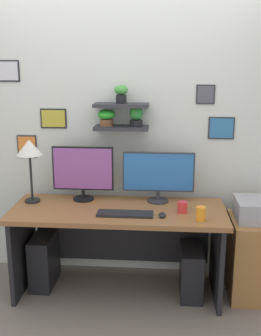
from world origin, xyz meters
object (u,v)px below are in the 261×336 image
(computer_tower_left, at_px, (44,260))
(computer_tower_right, at_px, (191,271))
(keyboard, at_px, (125,214))
(monitor_right, at_px, (158,175))
(printer, at_px, (259,210))
(water_cup, at_px, (201,214))
(desk, at_px, (119,229))
(desk_lamp, at_px, (29,151))
(drawer_cabinet, at_px, (256,257))
(monitor_left, at_px, (83,171))
(computer_mouse, at_px, (162,215))
(coffee_mug, at_px, (182,207))

(computer_tower_left, distance_m, computer_tower_right, 1.28)
(keyboard, bearing_deg, monitor_right, 54.42)
(keyboard, height_order, printer, printer)
(computer_tower_left, bearing_deg, keyboard, -15.81)
(water_cup, relative_size, computer_tower_right, 0.26)
(desk, bearing_deg, keyboard, -69.56)
(desk_lamp, height_order, drawer_cabinet, desk_lamp)
(monitor_right, relative_size, computer_tower_right, 1.45)
(monitor_left, distance_m, keyboard, 0.58)
(keyboard, relative_size, computer_mouse, 4.89)
(desk_lamp, xyz_separation_m, printer, (1.90, -0.06, -0.44))
(computer_mouse, relative_size, computer_tower_right, 0.21)
(keyboard, distance_m, water_cup, 0.59)
(computer_mouse, relative_size, computer_tower_left, 0.20)
(coffee_mug, distance_m, drawer_cabinet, 0.78)
(monitor_right, bearing_deg, coffee_mug, -52.58)
(desk, height_order, computer_tower_left, desk)
(computer_tower_left, relative_size, computer_tower_right, 1.10)
(monitor_right, height_order, water_cup, monitor_right)
(desk_lamp, bearing_deg, monitor_left, 12.95)
(monitor_right, relative_size, water_cup, 5.54)
(coffee_mug, bearing_deg, desk_lamp, 172.80)
(monitor_right, bearing_deg, water_cup, -52.14)
(keyboard, xyz_separation_m, computer_tower_left, (-0.74, 0.21, -0.53))
(drawer_cabinet, relative_size, computer_tower_left, 1.46)
(monitor_right, relative_size, computer_mouse, 6.77)
(computer_tower_left, bearing_deg, coffee_mug, -5.51)
(computer_tower_right, bearing_deg, desk, 175.29)
(monitor_left, xyz_separation_m, drawer_cabinet, (1.47, -0.16, -0.67))
(desk_lamp, relative_size, printer, 1.43)
(keyboard, height_order, computer_mouse, computer_mouse)
(desk, relative_size, desk_lamp, 3.25)
(desk, xyz_separation_m, computer_tower_left, (-0.66, 0.02, -0.32))
(computer_mouse, height_order, water_cup, water_cup)
(monitor_left, bearing_deg, coffee_mug, -17.01)
(computer_mouse, xyz_separation_m, coffee_mug, (0.16, 0.11, 0.03))
(monitor_right, height_order, drawer_cabinet, monitor_right)
(drawer_cabinet, xyz_separation_m, computer_tower_right, (-0.53, -0.05, -0.12))
(water_cup, bearing_deg, computer_mouse, 169.35)
(drawer_cabinet, height_order, computer_tower_left, drawer_cabinet)
(desk_lamp, bearing_deg, monitor_right, 5.22)
(water_cup, height_order, drawer_cabinet, water_cup)
(monitor_left, distance_m, computer_tower_left, 0.86)
(coffee_mug, distance_m, water_cup, 0.21)
(computer_mouse, bearing_deg, drawer_cabinet, 14.85)
(printer, bearing_deg, computer_mouse, -165.15)
(monitor_right, height_order, keyboard, monitor_right)
(coffee_mug, bearing_deg, desk, 169.32)
(monitor_right, distance_m, computer_tower_left, 1.25)
(monitor_right, bearing_deg, drawer_cabinet, -11.00)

